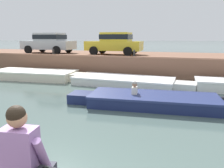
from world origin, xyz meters
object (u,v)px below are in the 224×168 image
Objects in this scene: car_left_inner_yellow at (115,43)px; boat_moored_central_white at (128,81)px; motorboat_passing at (147,100)px; mooring_bollard_mid at (134,53)px; mooring_bollard_west at (53,52)px; person_seated_right at (23,157)px; car_leftmost_silver at (49,42)px; boat_moored_west_cream at (38,75)px.

boat_moored_central_white is at bearing -62.97° from car_left_inner_yellow.
motorboat_passing is 13.05× the size of mooring_bollard_mid.
mooring_bollard_west is at bearing -156.57° from car_left_inner_yellow.
person_seated_right is (3.05, -13.19, -0.92)m from car_left_inner_yellow.
mooring_bollard_mid is at bearing -13.48° from car_leftmost_silver.
motorboat_passing is (1.58, -3.37, 0.01)m from boat_moored_central_white.
car_left_inner_yellow is 4.33m from mooring_bollard_west.
car_leftmost_silver is 15.66m from person_seated_right.
boat_moored_central_white is at bearing -26.66° from car_leftmost_silver.
boat_moored_west_cream is 5.65m from car_left_inner_yellow.
boat_moored_central_white is at bearing 115.15° from motorboat_passing.
person_seated_right reaches higher than boat_moored_central_white.
boat_moored_central_white is (5.82, -0.10, -0.05)m from boat_moored_west_cream.
mooring_bollard_mid is at bearing -44.04° from car_left_inner_yellow.
boat_moored_west_cream reaches higher than boat_moored_central_white.
person_seated_right is at bearing -77.00° from car_left_inner_yellow.
car_left_inner_yellow is (3.97, 3.51, 1.94)m from boat_moored_west_cream.
boat_moored_west_cream is 1.59× the size of car_leftmost_silver.
motorboat_passing is 6.02× the size of person_seated_right.
boat_moored_central_white is at bearing -0.94° from boat_moored_west_cream.
motorboat_passing is at bearing 86.56° from person_seated_right.
boat_moored_west_cream is at bearing -138.53° from car_left_inner_yellow.
car_left_inner_yellow is at bearing 103.00° from person_seated_right.
mooring_bollard_mid is (1.76, -1.70, -0.61)m from car_left_inner_yellow.
mooring_bollard_west and mooring_bollard_mid have the same top height.
motorboat_passing is at bearing -38.51° from car_leftmost_silver.
person_seated_right is at bearing -58.73° from mooring_bollard_west.
car_left_inner_yellow is 4.04× the size of person_seated_right.
mooring_bollard_mid is (7.11, -1.70, -0.61)m from car_leftmost_silver.
car_leftmost_silver is (-8.77, 6.97, 1.98)m from motorboat_passing.
car_left_inner_yellow is at bearing -0.00° from car_leftmost_silver.
car_left_inner_yellow is at bearing 135.96° from mooring_bollard_mid.
motorboat_passing is 1.49× the size of car_left_inner_yellow.
motorboat_passing is 11.37m from car_leftmost_silver.
car_left_inner_yellow is 13.57m from person_seated_right.
boat_moored_west_cream is 6.56× the size of person_seated_right.
boat_moored_west_cream is 1.62× the size of car_left_inner_yellow.
mooring_bollard_west reaches higher than boat_moored_central_white.
car_leftmost_silver is at bearing 180.00° from car_left_inner_yellow.
motorboat_passing reaches higher than boat_moored_central_white.
mooring_bollard_west is (-3.93, -1.70, -0.61)m from car_left_inner_yellow.
car_leftmost_silver is at bearing 111.30° from boat_moored_west_cream.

